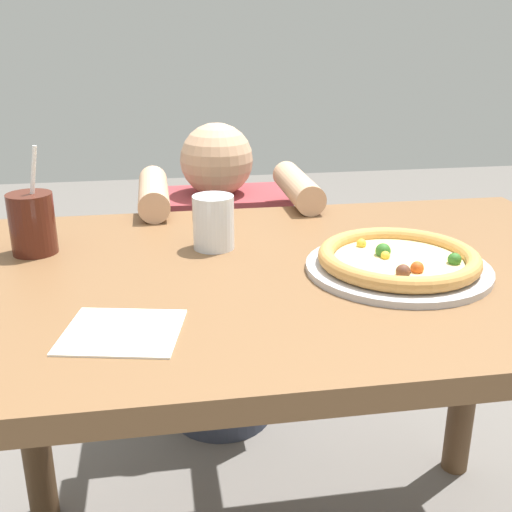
{
  "coord_description": "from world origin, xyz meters",
  "views": [
    {
      "loc": [
        -0.23,
        -1.01,
        1.15
      ],
      "look_at": [
        -0.06,
        -0.01,
        0.78
      ],
      "focal_mm": 43.81,
      "sensor_mm": 36.0,
      "label": 1
    }
  ],
  "objects_px": {
    "pizza_near": "(398,261)",
    "drink_cup_colored": "(32,223)",
    "diner_seated": "(220,295)",
    "water_cup_clear": "(214,222)"
  },
  "relations": [
    {
      "from": "drink_cup_colored",
      "to": "water_cup_clear",
      "type": "relative_size",
      "value": 1.96
    },
    {
      "from": "diner_seated",
      "to": "water_cup_clear",
      "type": "bearing_deg",
      "value": -96.67
    },
    {
      "from": "pizza_near",
      "to": "drink_cup_colored",
      "type": "distance_m",
      "value": 0.67
    },
    {
      "from": "pizza_near",
      "to": "drink_cup_colored",
      "type": "height_order",
      "value": "drink_cup_colored"
    },
    {
      "from": "drink_cup_colored",
      "to": "pizza_near",
      "type": "bearing_deg",
      "value": -17.63
    },
    {
      "from": "water_cup_clear",
      "to": "pizza_near",
      "type": "bearing_deg",
      "value": -30.1
    },
    {
      "from": "diner_seated",
      "to": "drink_cup_colored",
      "type": "bearing_deg",
      "value": -128.08
    },
    {
      "from": "pizza_near",
      "to": "diner_seated",
      "type": "xyz_separation_m",
      "value": [
        -0.24,
        0.71,
        -0.36
      ]
    },
    {
      "from": "water_cup_clear",
      "to": "diner_seated",
      "type": "bearing_deg",
      "value": 83.33
    },
    {
      "from": "pizza_near",
      "to": "diner_seated",
      "type": "height_order",
      "value": "diner_seated"
    }
  ]
}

